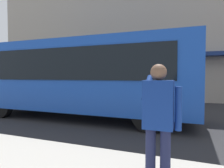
{
  "coord_description": "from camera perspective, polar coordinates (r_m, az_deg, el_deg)",
  "views": [
    {
      "loc": [
        -1.52,
        7.34,
        1.69
      ],
      "look_at": [
        1.18,
        0.41,
        1.39
      ],
      "focal_mm": 32.2,
      "sensor_mm": 36.0,
      "label": 1
    }
  ],
  "objects": [
    {
      "name": "ground_plane",
      "position": [
        7.69,
        9.47,
        -10.4
      ],
      "size": [
        60.0,
        60.0,
        0.0
      ],
      "primitive_type": "plane",
      "color": "#2B2B2D"
    },
    {
      "name": "building_facade_far",
      "position": [
        14.86,
        15.36,
        19.06
      ],
      "size": [
        28.0,
        1.55,
        12.0
      ],
      "color": "#A89E8E",
      "rests_on": "ground_plane"
    },
    {
      "name": "red_bus",
      "position": [
        8.16,
        -9.34,
        2.25
      ],
      "size": [
        9.05,
        2.54,
        3.08
      ],
      "color": "#1947AD",
      "rests_on": "ground_plane"
    },
    {
      "name": "pedestrian_photographer",
      "position": [
        2.84,
        13.07,
        -8.87
      ],
      "size": [
        0.53,
        0.52,
        1.7
      ],
      "color": "#1E2347",
      "rests_on": "sidewalk_curb"
    }
  ]
}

